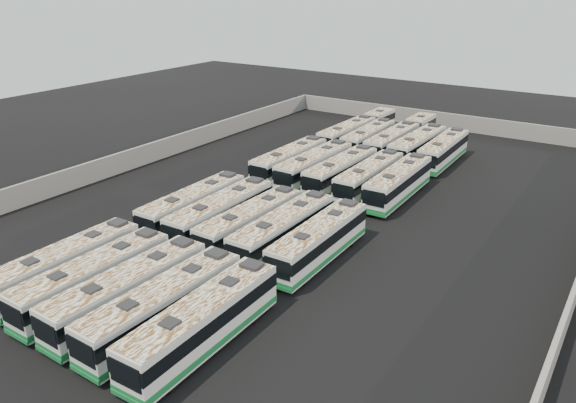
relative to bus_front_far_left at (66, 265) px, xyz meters
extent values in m
plane|color=black|center=(6.71, 19.21, -1.59)|extent=(140.00, 140.00, 0.00)
cube|color=slate|center=(6.71, 55.51, -0.49)|extent=(45.20, 0.30, 2.20)
cube|color=slate|center=(-15.59, 19.21, -0.49)|extent=(0.30, 73.20, 2.20)
cube|color=beige|center=(0.00, 0.00, -0.02)|extent=(2.29, 10.94, 2.51)
cube|color=#166C34|center=(0.00, 0.00, -0.93)|extent=(2.34, 10.99, 0.38)
cube|color=black|center=(0.00, 0.00, 0.40)|extent=(2.35, 11.00, 0.84)
cube|color=silver|center=(0.00, 0.00, 1.26)|extent=(2.25, 10.72, 0.06)
cube|color=black|center=(0.00, -2.41, 1.35)|extent=(0.87, 0.87, 0.13)
cube|color=black|center=(0.00, 2.40, 1.35)|extent=(0.87, 0.87, 0.13)
cube|color=black|center=(0.01, 4.59, 1.40)|extent=(1.19, 1.00, 0.24)
cylinder|color=black|center=(-0.98, -3.50, -1.13)|extent=(0.26, 0.91, 0.91)
cylinder|color=black|center=(0.97, -3.50, -1.13)|extent=(0.26, 0.91, 0.91)
cylinder|color=black|center=(-0.97, 3.50, -1.13)|extent=(0.26, 0.91, 0.91)
cylinder|color=black|center=(0.98, 3.50, -1.13)|extent=(0.26, 0.91, 0.91)
cube|color=beige|center=(3.09, -0.20, 0.00)|extent=(2.41, 11.10, 2.54)
cube|color=#166C34|center=(3.09, -0.20, -0.92)|extent=(2.46, 11.15, 0.39)
cube|color=black|center=(3.09, -0.20, 0.42)|extent=(2.47, 11.16, 0.85)
cube|color=black|center=(3.04, -5.76, 0.30)|extent=(2.03, 0.08, 1.34)
cube|color=#166C34|center=(3.04, -5.76, -1.11)|extent=(2.31, 0.12, 0.26)
cube|color=silver|center=(3.09, -0.20, 1.30)|extent=(2.36, 10.88, 0.06)
cube|color=black|center=(3.07, -2.63, 1.39)|extent=(0.88, 0.88, 0.13)
cube|color=black|center=(3.11, 2.24, 1.39)|extent=(0.88, 0.88, 0.13)
cube|color=black|center=(3.13, 4.46, 1.44)|extent=(1.21, 1.03, 0.24)
cylinder|color=black|center=(2.07, -3.73, -1.13)|extent=(0.27, 0.93, 0.92)
cylinder|color=black|center=(4.05, -3.75, -1.13)|extent=(0.27, 0.93, 0.92)
cylinder|color=black|center=(2.13, 3.36, -1.13)|extent=(0.27, 0.93, 0.92)
cylinder|color=black|center=(4.11, 3.34, -1.13)|extent=(0.27, 0.93, 0.92)
cube|color=beige|center=(6.16, -0.06, 0.04)|extent=(2.63, 11.36, 2.59)
cube|color=#166C34|center=(6.16, -0.06, -0.91)|extent=(2.69, 11.41, 0.40)
cube|color=black|center=(6.16, -0.06, 0.47)|extent=(2.70, 11.42, 0.87)
cube|color=black|center=(6.02, -5.73, 0.34)|extent=(2.07, 0.11, 1.37)
cube|color=#166C34|center=(6.02, -5.73, -1.10)|extent=(2.36, 0.16, 0.26)
cube|color=silver|center=(6.16, -0.06, 1.36)|extent=(2.58, 11.14, 0.07)
cube|color=black|center=(6.10, -2.55, 1.46)|extent=(0.92, 0.92, 0.13)
cube|color=black|center=(6.22, 2.43, 1.46)|extent=(0.92, 0.92, 0.13)
cube|color=black|center=(6.28, 4.69, 1.50)|extent=(1.25, 1.07, 0.25)
cylinder|color=black|center=(5.06, -3.65, -1.12)|extent=(0.29, 0.95, 0.94)
cylinder|color=black|center=(7.08, -3.70, -1.12)|extent=(0.29, 0.95, 0.94)
cylinder|color=black|center=(5.24, 3.58, -1.12)|extent=(0.29, 0.95, 0.94)
cylinder|color=black|center=(7.26, 3.53, -1.12)|extent=(0.29, 0.95, 0.94)
cube|color=beige|center=(9.16, -0.07, 0.03)|extent=(2.58, 11.33, 2.59)
cube|color=#166C34|center=(9.16, -0.07, -0.91)|extent=(2.63, 11.38, 0.40)
cube|color=black|center=(9.16, -0.07, 0.46)|extent=(2.65, 11.39, 0.87)
cube|color=black|center=(9.05, -5.73, 0.34)|extent=(2.07, 0.10, 1.36)
cube|color=#166C34|center=(9.05, -5.73, -1.10)|extent=(2.35, 0.15, 0.26)
cube|color=silver|center=(9.16, -0.07, 1.36)|extent=(2.53, 11.11, 0.07)
cube|color=black|center=(9.11, -2.55, 1.45)|extent=(0.91, 0.91, 0.13)
cube|color=black|center=(9.21, 2.41, 1.45)|extent=(0.91, 0.91, 0.13)
cube|color=black|center=(9.26, 4.67, 1.50)|extent=(1.24, 1.06, 0.24)
cylinder|color=black|center=(8.08, -3.66, -1.12)|extent=(0.28, 0.95, 0.94)
cylinder|color=black|center=(10.09, -3.70, -1.12)|extent=(0.28, 0.95, 0.94)
cylinder|color=black|center=(8.23, 3.56, -1.12)|extent=(0.28, 0.95, 0.94)
cylinder|color=black|center=(10.24, 3.52, -1.12)|extent=(0.28, 0.95, 0.94)
cube|color=beige|center=(12.18, -0.06, 0.04)|extent=(2.59, 11.36, 2.59)
cube|color=#166C34|center=(12.18, -0.06, -0.91)|extent=(2.64, 11.41, 0.40)
cube|color=black|center=(12.18, -0.06, 0.47)|extent=(2.65, 11.42, 0.87)
cube|color=black|center=(12.30, -5.74, 0.34)|extent=(2.08, 0.10, 1.37)
cube|color=#166C34|center=(12.30, -5.74, -1.10)|extent=(2.36, 0.15, 0.26)
cube|color=silver|center=(12.18, -0.06, 1.36)|extent=(2.54, 11.13, 0.07)
cube|color=black|center=(12.24, -2.55, 1.46)|extent=(0.91, 0.91, 0.13)
cube|color=black|center=(12.13, 2.43, 1.46)|extent=(0.91, 0.91, 0.13)
cube|color=black|center=(12.09, 4.69, 1.50)|extent=(1.25, 1.06, 0.25)
cylinder|color=black|center=(11.25, -3.70, -1.12)|extent=(0.28, 0.95, 0.94)
cylinder|color=black|center=(13.27, -3.66, -1.12)|extent=(0.28, 0.95, 0.94)
cylinder|color=black|center=(11.10, 3.54, -1.12)|extent=(0.28, 0.95, 0.94)
cylinder|color=black|center=(13.12, 3.58, -1.12)|extent=(0.28, 0.95, 0.94)
cube|color=beige|center=(0.08, 12.49, 0.01)|extent=(2.47, 11.18, 2.55)
cube|color=#166C34|center=(0.08, 12.49, -0.92)|extent=(2.52, 11.23, 0.39)
cube|color=black|center=(0.08, 12.49, 0.44)|extent=(2.53, 11.24, 0.85)
cube|color=black|center=(0.16, 6.89, 0.32)|extent=(2.04, 0.09, 1.35)
cube|color=#166C34|center=(0.16, 6.89, -1.11)|extent=(2.32, 0.13, 0.26)
cube|color=silver|center=(0.08, 12.49, 1.32)|extent=(2.42, 10.95, 0.07)
cube|color=black|center=(0.11, 10.03, 1.41)|extent=(0.89, 0.89, 0.13)
cube|color=black|center=(0.05, 14.94, 1.41)|extent=(0.89, 0.89, 0.13)
cube|color=black|center=(0.02, 17.17, 1.46)|extent=(1.22, 1.04, 0.24)
cylinder|color=black|center=(-0.87, 8.91, -1.12)|extent=(0.27, 0.93, 0.93)
cylinder|color=black|center=(1.12, 8.93, -1.12)|extent=(0.27, 0.93, 0.93)
cylinder|color=black|center=(-0.96, 16.04, -1.12)|extent=(0.27, 0.93, 0.93)
cylinder|color=black|center=(1.03, 16.07, -1.12)|extent=(0.27, 0.93, 0.93)
cube|color=beige|center=(3.08, 12.48, 0.03)|extent=(2.57, 11.33, 2.59)
cube|color=#166C34|center=(3.08, 12.48, -0.91)|extent=(2.62, 11.38, 0.39)
cube|color=black|center=(3.08, 12.48, 0.46)|extent=(2.63, 11.39, 0.86)
cube|color=black|center=(3.19, 6.82, 0.34)|extent=(2.07, 0.10, 1.36)
cube|color=#166C34|center=(3.19, 6.82, -1.10)|extent=(2.35, 0.15, 0.26)
cube|color=silver|center=(3.08, 12.48, 1.35)|extent=(2.52, 11.10, 0.07)
cube|color=black|center=(3.13, 10.00, 1.45)|extent=(0.91, 0.91, 0.13)
cube|color=black|center=(3.03, 14.96, 1.45)|extent=(0.91, 0.91, 0.13)
cube|color=black|center=(2.99, 17.22, 1.50)|extent=(1.24, 1.06, 0.24)
cylinder|color=black|center=(2.14, 8.85, -1.12)|extent=(0.28, 0.95, 0.94)
cylinder|color=black|center=(4.15, 8.89, -1.12)|extent=(0.28, 0.95, 0.94)
cylinder|color=black|center=(2.00, 16.07, -1.12)|extent=(0.28, 0.95, 0.94)
cylinder|color=black|center=(4.01, 16.11, -1.12)|extent=(0.28, 0.95, 0.94)
cube|color=beige|center=(6.16, 12.35, -0.01)|extent=(2.54, 11.00, 2.51)
cube|color=#166C34|center=(6.16, 12.35, -0.93)|extent=(2.59, 11.05, 0.38)
cube|color=black|center=(6.16, 12.35, 0.40)|extent=(2.60, 11.06, 0.84)
cube|color=black|center=(6.03, 6.86, 0.28)|extent=(2.01, 0.11, 1.32)
cube|color=#166C34|center=(6.03, 6.86, -1.11)|extent=(2.28, 0.15, 0.26)
cube|color=silver|center=(6.16, 12.35, 1.27)|extent=(2.49, 10.78, 0.06)
cube|color=black|center=(6.10, 9.94, 1.36)|extent=(0.89, 0.89, 0.13)
cube|color=black|center=(6.22, 14.76, 1.36)|extent=(0.89, 0.89, 0.13)
cube|color=black|center=(6.27, 16.95, 1.40)|extent=(1.21, 1.03, 0.24)
cylinder|color=black|center=(5.10, 8.87, -1.13)|extent=(0.28, 0.92, 0.91)
cylinder|color=black|center=(7.05, 8.82, -1.13)|extent=(0.28, 0.92, 0.91)
cylinder|color=black|center=(5.27, 15.87, -1.13)|extent=(0.28, 0.92, 0.91)
cylinder|color=black|center=(7.22, 15.83, -1.13)|extent=(0.28, 0.92, 0.91)
cube|color=beige|center=(9.14, 12.53, 0.02)|extent=(2.35, 11.20, 2.57)
cube|color=#166C34|center=(9.14, 12.53, -0.92)|extent=(2.40, 11.25, 0.39)
cube|color=black|center=(9.14, 12.53, 0.44)|extent=(2.41, 11.26, 0.86)
cube|color=black|center=(9.13, 6.92, 0.32)|extent=(2.05, 0.06, 1.35)
cube|color=#166C34|center=(9.13, 6.92, -1.10)|extent=(2.33, 0.10, 0.26)
cube|color=silver|center=(9.14, 12.53, 1.33)|extent=(2.30, 10.97, 0.07)
cube|color=black|center=(9.13, 10.07, 1.42)|extent=(0.89, 0.89, 0.13)
cube|color=black|center=(9.14, 15.00, 1.42)|extent=(0.89, 0.89, 0.13)
cube|color=black|center=(9.14, 17.24, 1.47)|extent=(1.21, 1.03, 0.24)
cylinder|color=black|center=(8.14, 8.95, -1.12)|extent=(0.26, 0.93, 0.93)
cylinder|color=black|center=(10.13, 8.95, -1.12)|extent=(0.26, 0.93, 0.93)
cylinder|color=black|center=(8.14, 16.12, -1.12)|extent=(0.26, 0.93, 0.93)
cylinder|color=black|center=(10.14, 16.12, -1.12)|extent=(0.26, 0.93, 0.93)
cube|color=beige|center=(12.28, 12.53, 0.00)|extent=(2.46, 11.05, 2.52)
cube|color=#166C34|center=(12.28, 12.53, -0.93)|extent=(2.51, 11.10, 0.39)
cube|color=black|center=(12.28, 12.53, 0.41)|extent=(2.52, 11.11, 0.84)
cube|color=black|center=(12.36, 7.00, 0.29)|extent=(2.02, 0.09, 1.33)
cube|color=#166C34|center=(12.36, 7.00, -1.11)|extent=(2.30, 0.13, 0.26)
cube|color=silver|center=(12.28, 12.53, 1.29)|extent=(2.41, 10.83, 0.06)
cube|color=black|center=(12.32, 10.11, 1.38)|extent=(0.89, 0.89, 0.13)
cube|color=black|center=(12.24, 14.95, 1.38)|extent=(0.89, 0.89, 0.13)
cube|color=black|center=(12.21, 17.16, 1.42)|extent=(1.21, 1.03, 0.24)
cylinder|color=black|center=(11.35, 8.99, -1.13)|extent=(0.27, 0.92, 0.92)
cylinder|color=black|center=(13.32, 9.02, -1.13)|extent=(0.27, 0.92, 0.92)
cylinder|color=black|center=(11.24, 16.04, -1.13)|extent=(0.27, 0.92, 0.92)
cylinder|color=black|center=(13.21, 16.07, -1.13)|extent=(0.27, 0.92, 0.92)
cube|color=beige|center=(0.09, 27.22, 0.01)|extent=(2.36, 11.14, 2.55)
cube|color=#166C34|center=(0.09, 27.22, -0.92)|extent=(2.41, 11.19, 0.39)
cube|color=black|center=(0.09, 27.22, 0.43)|extent=(2.42, 11.20, 0.85)
cube|color=black|center=(0.07, 21.63, 0.31)|extent=(2.04, 0.07, 1.34)
cube|color=#166C34|center=(0.07, 21.63, -1.11)|extent=(2.32, 0.11, 0.26)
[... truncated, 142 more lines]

